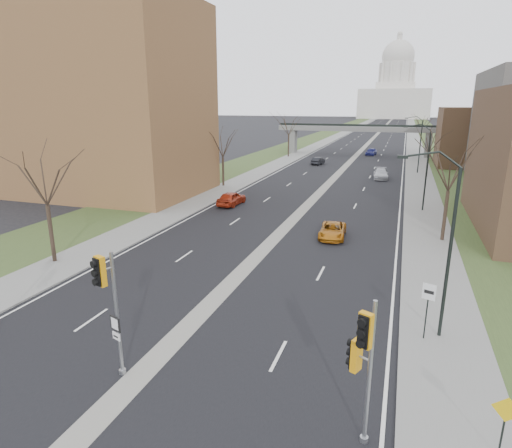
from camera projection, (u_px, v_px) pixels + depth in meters
The scene contains 29 objects.
ground at pixel (155, 360), 18.60m from camera, with size 700.00×700.00×0.00m, color black.
road_surface at pixel (378, 134), 155.09m from camera, with size 20.00×600.00×0.01m, color black.
median_strip at pixel (378, 134), 155.09m from camera, with size 1.20×600.00×0.02m, color gray.
sidewalk_right at pixel (413, 134), 151.33m from camera, with size 4.00×600.00×0.12m, color gray.
sidewalk_left at pixel (344, 133), 158.82m from camera, with size 4.00×600.00×0.12m, color gray.
grass_verge_right at pixel (431, 135), 149.46m from camera, with size 8.00×600.00×0.10m, color #2D3D1C.
grass_verge_left at pixel (328, 132), 160.69m from camera, with size 8.00×600.00×0.10m, color #2D3D1C.
apartment_building at pixel (95, 101), 51.00m from camera, with size 25.00×16.00×22.00m, color brown.
commercial_block_far at pixel (481, 137), 74.07m from camera, with size 14.00×14.00×10.00m, color brown.
pedestrian_bridge at pixel (358, 132), 90.07m from camera, with size 34.00×3.00×6.45m.
capitol at pixel (395, 91), 304.70m from camera, with size 48.00×42.00×55.75m.
streetlight_near at pixel (437, 193), 18.73m from camera, with size 2.61×0.20×8.70m.
streetlight_mid at pixel (421, 143), 42.39m from camera, with size 2.61×0.20×8.70m.
streetlight_far at pixel (416, 128), 66.05m from camera, with size 2.61×0.20×8.70m.
tree_left_a at pixel (42, 168), 28.12m from camera, with size 7.20×7.20×9.40m.
tree_left_b at pixel (222, 139), 55.53m from camera, with size 6.75×6.75×8.81m.
tree_left_c at pixel (289, 122), 86.24m from camera, with size 7.65×7.65×9.99m.
tree_right_a at pixel (452, 159), 32.75m from camera, with size 7.20×7.20×9.40m.
tree_right_b at pixel (430, 138), 63.00m from camera, with size 6.30×6.30×8.22m.
tree_right_c at pixel (423, 119), 99.06m from camera, with size 7.65×7.65×9.99m.
signal_pole_median at pixel (108, 294), 16.40m from camera, with size 0.73×0.89×5.32m.
signal_pole_right at pixel (363, 353), 13.18m from camera, with size 0.85×1.18×5.10m.
speed_limit_sign at pixel (428, 301), 19.56m from camera, with size 0.57×0.22×2.76m.
warning_sign at pixel (505, 419), 12.98m from camera, with size 0.83×0.26×2.17m.
car_left_near at pixel (231, 198), 46.49m from camera, with size 1.82×4.52×1.54m, color #9B2711.
car_left_far at pixel (318, 161), 77.18m from camera, with size 1.39×4.00×1.32m, color black.
car_right_near at pixel (333, 230), 35.29m from camera, with size 2.03×4.40×1.22m, color #AD6412.
car_right_mid at pixel (381, 174), 62.78m from camera, with size 2.02×4.96×1.44m, color #B8BAC1.
car_right_far at pixel (371, 152), 91.06m from camera, with size 1.79×4.44×1.51m, color navy.
Camera 1 is at (9.43, -13.97, 10.77)m, focal length 30.00 mm.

